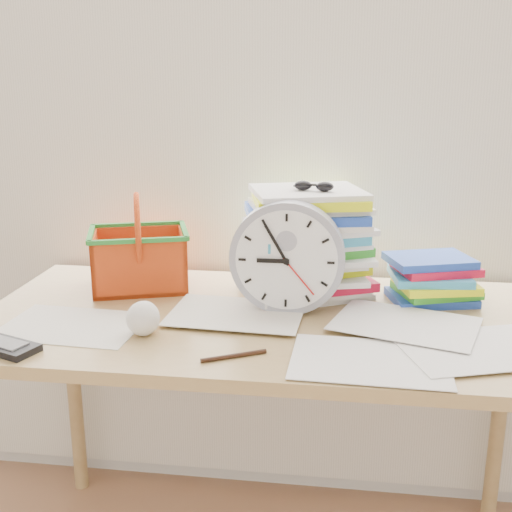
# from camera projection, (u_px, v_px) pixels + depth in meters

# --- Properties ---
(curtain) EXTENTS (2.40, 0.01, 2.50)m
(curtain) POSITION_uv_depth(u_px,v_px,m) (283.00, 81.00, 1.77)
(curtain) COLOR white
(curtain) RESTS_ON room_shell
(desk) EXTENTS (1.40, 0.70, 0.75)m
(desk) POSITION_uv_depth(u_px,v_px,m) (266.00, 344.00, 1.58)
(desk) COLOR #A2824C
(desk) RESTS_ON ground
(paper_stack) EXTENTS (0.39, 0.36, 0.28)m
(paper_stack) POSITION_uv_depth(u_px,v_px,m) (309.00, 243.00, 1.68)
(paper_stack) COLOR white
(paper_stack) RESTS_ON desk
(clock) EXTENTS (0.28, 0.06, 0.28)m
(clock) POSITION_uv_depth(u_px,v_px,m) (287.00, 258.00, 1.55)
(clock) COLOR #9698A7
(clock) RESTS_ON desk
(sunglasses) EXTENTS (0.13, 0.12, 0.03)m
(sunglasses) POSITION_uv_depth(u_px,v_px,m) (314.00, 186.00, 1.62)
(sunglasses) COLOR black
(sunglasses) RESTS_ON paper_stack
(book_stack) EXTENTS (0.27, 0.23, 0.12)m
(book_stack) POSITION_uv_depth(u_px,v_px,m) (433.00, 279.00, 1.65)
(book_stack) COLOR white
(book_stack) RESTS_ON desk
(basket) EXTENTS (0.31, 0.27, 0.26)m
(basket) POSITION_uv_depth(u_px,v_px,m) (139.00, 242.00, 1.74)
(basket) COLOR #E94F16
(basket) RESTS_ON desk
(crumpled_ball) EXTENTS (0.08, 0.08, 0.08)m
(crumpled_ball) POSITION_uv_depth(u_px,v_px,m) (143.00, 318.00, 1.44)
(crumpled_ball) COLOR white
(crumpled_ball) RESTS_ON desk
(pen) EXTENTS (0.13, 0.07, 0.01)m
(pen) POSITION_uv_depth(u_px,v_px,m) (234.00, 356.00, 1.33)
(pen) COLOR black
(pen) RESTS_ON desk
(calculator) EXTENTS (0.17, 0.12, 0.02)m
(calculator) POSITION_uv_depth(u_px,v_px,m) (4.00, 346.00, 1.36)
(calculator) COLOR black
(calculator) RESTS_ON desk
(scattered_papers) EXTENTS (1.26, 0.42, 0.02)m
(scattered_papers) POSITION_uv_depth(u_px,v_px,m) (266.00, 314.00, 1.56)
(scattered_papers) COLOR white
(scattered_papers) RESTS_ON desk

